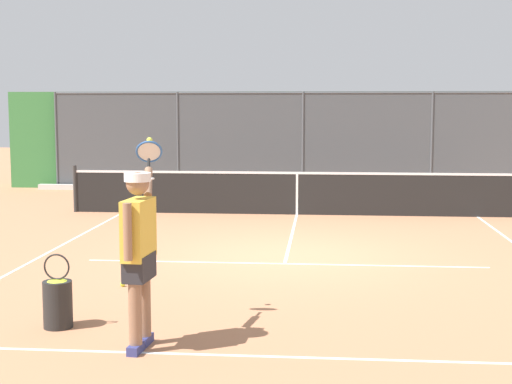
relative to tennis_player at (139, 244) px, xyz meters
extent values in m
plane|color=#B27551|center=(-1.24, -4.79, -1.06)|extent=(60.00, 60.00, 0.00)
cube|color=white|center=(-1.24, 0.15, -1.06)|extent=(7.93, 0.05, 0.01)
cube|color=white|center=(-1.24, -4.17, -1.06)|extent=(6.19, 0.05, 0.01)
cube|color=white|center=(2.72, -4.65, -1.06)|extent=(0.05, 9.59, 0.01)
cube|color=white|center=(-1.24, -6.81, -1.06)|extent=(0.05, 5.28, 0.01)
cylinder|color=#474C51|center=(-4.83, -14.06, 0.35)|extent=(0.07, 0.07, 2.82)
cylinder|color=#474C51|center=(-1.24, -14.06, 0.35)|extent=(0.07, 0.07, 2.82)
cylinder|color=#474C51|center=(2.34, -14.06, 0.35)|extent=(0.07, 0.07, 2.82)
cylinder|color=#474C51|center=(5.93, -14.06, 0.35)|extent=(0.07, 0.07, 2.82)
cylinder|color=#474C51|center=(-1.24, -14.06, 1.72)|extent=(14.34, 0.05, 0.05)
cube|color=#474C51|center=(-1.24, -14.06, 0.35)|extent=(14.34, 0.02, 2.82)
cube|color=#387A3D|center=(-1.24, -14.71, 0.35)|extent=(17.34, 0.90, 2.83)
cube|color=silver|center=(-1.24, -13.88, -0.99)|extent=(15.34, 0.18, 0.15)
cylinder|color=#2D2D2D|center=(3.84, -9.44, -0.53)|extent=(0.09, 0.09, 1.07)
cube|color=black|center=(-1.24, -9.44, -0.61)|extent=(10.09, 0.02, 0.91)
cube|color=white|center=(-1.24, -9.44, -0.13)|extent=(10.09, 0.04, 0.05)
cube|color=white|center=(-1.24, -9.44, -0.61)|extent=(0.05, 0.04, 0.91)
cube|color=navy|center=(0.01, 0.16, -1.02)|extent=(0.13, 0.27, 0.09)
cylinder|color=#8C664C|center=(0.01, 0.16, -0.56)|extent=(0.13, 0.13, 0.83)
cube|color=navy|center=(-0.01, -0.12, -1.02)|extent=(0.13, 0.27, 0.09)
cylinder|color=#8C664C|center=(-0.01, -0.12, -0.56)|extent=(0.13, 0.13, 0.83)
cube|color=#28282D|center=(0.00, 0.02, -0.23)|extent=(0.26, 0.45, 0.26)
cube|color=gold|center=(0.00, 0.02, 0.15)|extent=(0.25, 0.53, 0.60)
cylinder|color=#8C664C|center=(0.02, 0.33, 0.18)|extent=(0.08, 0.08, 0.55)
cylinder|color=#8C664C|center=(0.01, -0.46, 0.57)|extent=(0.16, 0.41, 0.31)
sphere|color=#8C664C|center=(0.00, 0.02, 0.61)|extent=(0.23, 0.23, 0.23)
cylinder|color=white|center=(0.00, 0.02, 0.67)|extent=(0.29, 0.29, 0.09)
cube|color=white|center=(-0.01, -0.11, 0.64)|extent=(0.21, 0.22, 0.02)
cylinder|color=black|center=(0.05, -0.71, 0.74)|extent=(0.06, 0.17, 0.13)
torus|color=#28569E|center=(0.09, -0.89, 0.86)|extent=(0.32, 0.24, 0.26)
cylinder|color=silver|center=(0.09, -0.89, 0.86)|extent=(0.27, 0.19, 0.21)
sphere|color=#D6E042|center=(0.13, -1.07, 0.98)|extent=(0.07, 0.07, 0.07)
sphere|color=#CCDB33|center=(0.87, -2.51, -1.03)|extent=(0.07, 0.07, 0.07)
cylinder|color=black|center=(1.08, -0.61, -0.80)|extent=(0.32, 0.32, 0.52)
torus|color=black|center=(1.08, -0.61, -0.38)|extent=(0.29, 0.02, 0.29)
ellipsoid|color=#CCDB33|center=(1.08, -0.61, -0.57)|extent=(0.27, 0.27, 0.10)
camera|label=1|loc=(-1.82, 7.21, 1.37)|focal=52.71mm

